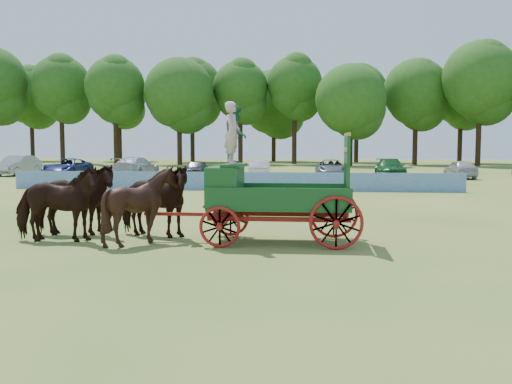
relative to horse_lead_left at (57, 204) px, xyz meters
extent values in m
plane|color=#988D44|center=(3.29, -0.68, -1.05)|extent=(160.00, 160.00, 0.00)
imported|color=black|center=(0.00, 0.00, 0.00)|extent=(2.58, 1.34, 2.11)
imported|color=black|center=(0.00, 1.10, 0.00)|extent=(2.65, 1.52, 2.11)
imported|color=black|center=(2.40, 0.00, 0.00)|extent=(2.13, 1.95, 2.11)
imported|color=black|center=(2.40, 1.10, 0.00)|extent=(2.70, 1.74, 2.11)
cube|color=#AA2111|center=(4.60, 0.55, -0.45)|extent=(0.12, 2.00, 0.12)
cube|color=#AA2111|center=(7.60, 0.55, -0.45)|extent=(0.12, 2.00, 0.12)
cube|color=#AA2111|center=(6.10, 0.00, -0.33)|extent=(3.80, 0.10, 0.12)
cube|color=#AA2111|center=(6.10, 1.10, -0.33)|extent=(3.80, 0.10, 0.12)
cube|color=#AA2111|center=(3.70, 0.55, -0.30)|extent=(2.80, 0.09, 0.09)
cube|color=#1B5125|center=(6.10, 0.55, -0.05)|extent=(3.80, 1.80, 0.10)
cube|color=#1B5125|center=(6.10, -0.33, 0.25)|extent=(3.80, 0.06, 0.55)
cube|color=#1B5125|center=(6.10, 1.43, 0.25)|extent=(3.80, 0.06, 0.55)
cube|color=#1B5125|center=(7.98, 0.55, 0.25)|extent=(0.06, 1.80, 0.55)
cube|color=#1B5125|center=(4.60, 0.55, 0.50)|extent=(0.85, 1.70, 1.05)
cube|color=#1B5125|center=(4.85, 0.55, 1.07)|extent=(0.55, 1.50, 0.08)
cube|color=#1B5125|center=(4.22, 0.55, 0.30)|extent=(0.10, 1.60, 0.65)
cube|color=#1B5125|center=(4.40, 0.55, 0.00)|extent=(0.55, 1.60, 0.06)
cube|color=#1B5125|center=(7.90, -0.25, 0.90)|extent=(0.08, 0.08, 1.80)
cube|color=#1B5125|center=(7.90, 1.35, 0.90)|extent=(0.08, 0.08, 1.80)
cube|color=#1B5125|center=(7.90, 0.55, 1.50)|extent=(0.07, 1.75, 0.75)
cube|color=gold|center=(7.90, 0.55, 1.90)|extent=(0.08, 1.80, 0.09)
cube|color=gold|center=(7.86, 0.55, 1.50)|extent=(0.02, 1.30, 0.12)
torus|color=#AA2111|center=(4.60, -0.40, -0.50)|extent=(1.09, 0.09, 1.09)
torus|color=#AA2111|center=(4.60, 1.50, -0.50)|extent=(1.09, 0.09, 1.09)
torus|color=#AA2111|center=(7.60, -0.40, -0.35)|extent=(1.39, 0.09, 1.39)
torus|color=#AA2111|center=(7.60, 1.50, -0.35)|extent=(1.39, 0.09, 1.39)
imported|color=#DAA7AC|center=(4.85, 0.20, 1.94)|extent=(0.40, 0.61, 1.66)
imported|color=#266640|center=(4.85, 0.90, 1.91)|extent=(0.61, 0.79, 1.62)
cube|color=blue|center=(2.29, 17.32, -0.53)|extent=(26.00, 0.08, 1.05)
imported|color=gray|center=(-17.65, 30.21, -0.23)|extent=(1.98, 5.08, 1.65)
imported|color=navy|center=(-12.43, 28.22, -0.31)|extent=(2.50, 5.34, 1.48)
imported|color=silver|center=(-7.46, 30.16, -0.27)|extent=(2.89, 5.65, 1.57)
imported|color=#333338|center=(-2.24, 28.93, -0.38)|extent=(1.77, 4.04, 1.35)
imported|color=silver|center=(2.85, 28.15, -0.36)|extent=(1.66, 4.27, 1.39)
imported|color=slate|center=(8.28, 30.46, -0.36)|extent=(2.53, 5.07, 1.38)
imported|color=#144C1E|center=(12.79, 29.97, -0.32)|extent=(2.16, 5.12, 1.48)
imported|color=#B2B2B7|center=(18.04, 29.91, -0.34)|extent=(1.89, 4.29, 1.44)
cylinder|color=#382314|center=(-25.60, 56.07, 1.68)|extent=(0.60, 0.60, 5.46)
sphere|color=#205215|center=(-25.60, 56.07, 9.00)|extent=(7.59, 7.59, 7.59)
cylinder|color=#382314|center=(-17.77, 54.25, 1.57)|extent=(0.60, 0.60, 5.24)
sphere|color=#205215|center=(-17.77, 54.25, 8.60)|extent=(7.35, 7.35, 7.35)
cylinder|color=#382314|center=(-9.69, 54.30, 1.35)|extent=(0.60, 0.60, 4.80)
sphere|color=#205215|center=(-9.69, 54.30, 7.79)|extent=(8.52, 8.52, 8.52)
cylinder|color=#382314|center=(-2.49, 57.09, 1.54)|extent=(0.60, 0.60, 5.19)
sphere|color=#205215|center=(-2.49, 57.09, 8.51)|extent=(6.93, 6.93, 6.93)
cylinder|color=#382314|center=(4.34, 57.48, 1.68)|extent=(0.60, 0.60, 5.48)
sphere|color=#205215|center=(4.34, 57.48, 9.04)|extent=(6.90, 6.90, 6.90)
cylinder|color=#382314|center=(11.04, 52.65, 1.05)|extent=(0.60, 0.60, 4.20)
sphere|color=#205215|center=(11.04, 52.65, 6.69)|extent=(8.21, 8.21, 8.21)
cylinder|color=#382314|center=(19.16, 56.91, 1.37)|extent=(0.60, 0.60, 4.85)
sphere|color=#205215|center=(19.16, 56.91, 7.89)|extent=(7.97, 7.97, 7.97)
cylinder|color=#382314|center=(25.73, 53.47, 1.67)|extent=(0.60, 0.60, 5.45)
sphere|color=#205215|center=(25.73, 53.47, 8.98)|extent=(8.69, 8.69, 8.69)
cylinder|color=#382314|center=(-34.71, 65.78, 1.62)|extent=(0.60, 0.60, 5.35)
sphere|color=#205215|center=(-34.71, 65.78, 8.79)|extent=(8.30, 8.30, 8.30)
cylinder|color=#382314|center=(-21.64, 66.62, 1.54)|extent=(0.60, 0.60, 5.20)
sphere|color=#205215|center=(-21.64, 66.62, 8.52)|extent=(7.74, 7.74, 7.74)
cylinder|color=#382314|center=(-10.24, 64.24, 1.71)|extent=(0.60, 0.60, 5.53)
sphere|color=#205215|center=(-10.24, 64.24, 9.13)|extent=(8.58, 8.58, 8.58)
cylinder|color=#382314|center=(0.99, 67.40, 1.25)|extent=(0.60, 0.60, 4.61)
sphere|color=#205215|center=(0.99, 67.40, 7.43)|extent=(9.35, 9.35, 9.35)
cylinder|color=#382314|center=(12.60, 65.07, 1.48)|extent=(0.60, 0.60, 5.06)
sphere|color=#205215|center=(12.60, 65.07, 8.26)|extent=(8.49, 8.49, 8.49)
cylinder|color=#382314|center=(25.97, 62.94, 1.43)|extent=(0.60, 0.60, 4.97)
sphere|color=#205215|center=(25.97, 62.94, 8.11)|extent=(7.84, 7.84, 7.84)
camera|label=1|loc=(7.07, -14.88, 1.69)|focal=40.00mm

